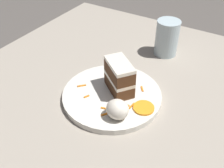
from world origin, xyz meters
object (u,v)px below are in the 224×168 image
Objects in this scene: cream_dollop at (117,109)px; cake_slice at (118,78)px; drinking_glass at (167,40)px; orange_garnish at (144,108)px; plate at (112,95)px.

cake_slice is at bearing -60.88° from cream_dollop.
orange_garnish is at bearing 102.07° from drinking_glass.
orange_garnish is at bearing 174.29° from plate.
cream_dollop is at bearing 66.78° from cake_slice.
plate is at bearing -5.71° from orange_garnish.
cream_dollop reaches higher than plate.
plate is 2.52× the size of cake_slice.
orange_garnish is at bearing -126.05° from cream_dollop.
drinking_glass reaches higher than plate.
orange_garnish is 0.31m from drinking_glass.
drinking_glass is at bearing -96.99° from plate.
cake_slice reaches higher than orange_garnish.
plate is 0.06m from cake_slice.
orange_garnish is (-0.09, 0.03, -0.04)m from cake_slice.
cake_slice is at bearing 84.52° from drinking_glass.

